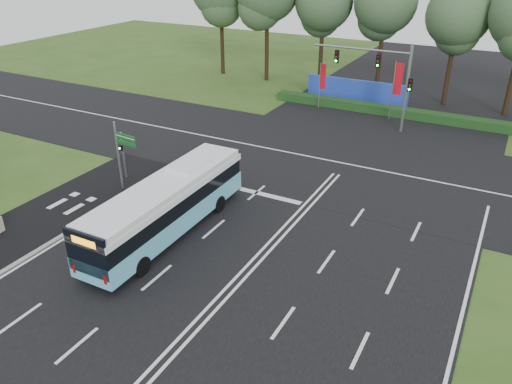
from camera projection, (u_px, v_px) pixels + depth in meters
ground at (267, 245)px, 26.10m from camera, size 120.00×120.00×0.00m
road_main at (267, 245)px, 26.09m from camera, size 20.00×120.00×0.04m
road_cross at (343, 163)px, 35.52m from camera, size 120.00×14.00×0.05m
bike_path at (52, 214)px, 28.98m from camera, size 5.00×18.00×0.06m
kerb_strip at (83, 224)px, 27.96m from camera, size 0.25×18.00×0.12m
city_bus at (167, 206)px, 26.39m from camera, size 2.62×11.69×3.35m
pedestrian_signal at (123, 154)px, 32.67m from camera, size 0.28×0.41×3.21m
street_sign at (121, 150)px, 30.46m from camera, size 1.76×0.30×4.53m
banner_flag_left at (322, 79)px, 45.75m from camera, size 0.63×0.20×4.32m
banner_flag_mid at (397, 83)px, 42.68m from camera, size 0.76×0.10×5.14m
traffic_light_gantry at (386, 74)px, 40.02m from camera, size 8.41×0.28×7.00m
hedge at (390, 111)px, 45.18m from camera, size 22.00×1.20×0.80m
blue_hoarding at (356, 91)px, 48.51m from camera, size 10.00×0.30×2.20m
eucalyptus_row at (397, 3)px, 47.15m from camera, size 48.52×8.73×12.92m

